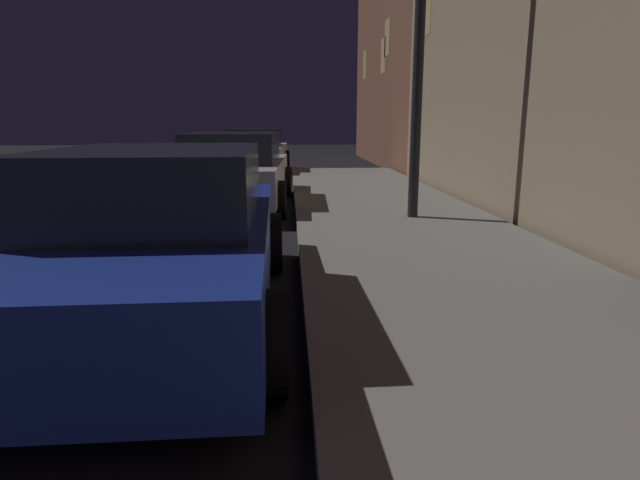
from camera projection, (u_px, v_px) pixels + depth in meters
name	position (u px, v px, depth m)	size (l,w,h in m)	color
car_blue	(162.00, 237.00, 4.29)	(2.05, 4.38, 1.43)	navy
car_silver	(235.00, 170.00, 10.23)	(2.20, 4.61, 1.43)	#B7B7BF
car_white	(256.00, 151.00, 17.07)	(2.17, 4.52, 1.43)	silver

